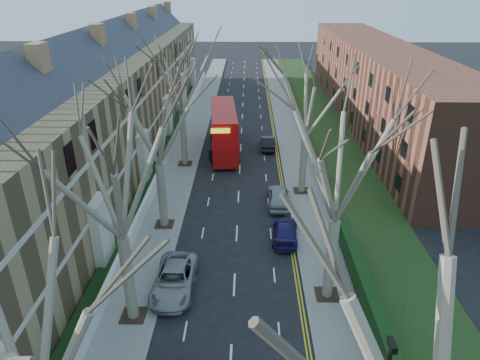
{
  "coord_description": "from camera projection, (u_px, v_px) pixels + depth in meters",
  "views": [
    {
      "loc": [
        0.77,
        -12.65,
        17.75
      ],
      "look_at": [
        0.18,
        18.62,
        2.78
      ],
      "focal_mm": 32.0,
      "sensor_mm": 36.0,
      "label": 1
    }
  ],
  "objects": [
    {
      "name": "pavement_left",
      "position": [
        194.0,
        130.0,
        54.33
      ],
      "size": [
        3.0,
        102.0,
        0.12
      ],
      "primitive_type": "cube",
      "color": "slate",
      "rests_on": "ground"
    },
    {
      "name": "tree_left_dist",
      "position": [
        180.0,
        72.0,
        40.31
      ],
      "size": [
        10.5,
        10.5,
        14.71
      ],
      "color": "#69614B",
      "rests_on": "ground"
    },
    {
      "name": "car_right_far",
      "position": [
        268.0,
        143.0,
        48.29
      ],
      "size": [
        1.49,
        4.24,
        1.4
      ],
      "primitive_type": "imported",
      "rotation": [
        0.0,
        0.0,
        3.15
      ],
      "color": "black",
      "rests_on": "ground"
    },
    {
      "name": "terrace_left",
      "position": [
        111.0,
        104.0,
        44.89
      ],
      "size": [
        9.7,
        78.0,
        13.6
      ],
      "color": "#997D4E",
      "rests_on": "ground"
    },
    {
      "name": "car_right_near",
      "position": [
        285.0,
        231.0,
        31.7
      ],
      "size": [
        2.18,
        4.61,
        1.3
      ],
      "primitive_type": "imported",
      "rotation": [
        0.0,
        0.0,
        3.06
      ],
      "color": "#1F1753",
      "rests_on": "ground"
    },
    {
      "name": "pavement_right",
      "position": [
        289.0,
        130.0,
        54.13
      ],
      "size": [
        3.0,
        102.0,
        0.12
      ],
      "primitive_type": "cube",
      "color": "slate",
      "rests_on": "ground"
    },
    {
      "name": "tree_left_near",
      "position": [
        10.0,
        332.0,
        11.72
      ],
      "size": [
        9.8,
        9.8,
        13.73
      ],
      "color": "#69614B",
      "rests_on": "ground"
    },
    {
      "name": "double_decker_bus",
      "position": [
        224.0,
        131.0,
        46.83
      ],
      "size": [
        3.61,
        11.68,
        4.79
      ],
      "rotation": [
        0.0,
        0.0,
        3.23
      ],
      "color": "#B40C0C",
      "rests_on": "ground"
    },
    {
      "name": "car_right_mid",
      "position": [
        278.0,
        197.0,
        36.36
      ],
      "size": [
        1.93,
        4.61,
        1.56
      ],
      "primitive_type": "imported",
      "rotation": [
        0.0,
        0.0,
        3.12
      ],
      "color": "gray",
      "rests_on": "ground"
    },
    {
      "name": "car_left_far",
      "position": [
        174.0,
        279.0,
        26.48
      ],
      "size": [
        2.57,
        5.41,
        1.49
      ],
      "primitive_type": "imported",
      "rotation": [
        0.0,
        0.0,
        -0.02
      ],
      "color": "gray",
      "rests_on": "ground"
    },
    {
      "name": "tree_right_mid",
      "position": [
        343.0,
        151.0,
        22.08
      ],
      "size": [
        10.5,
        10.5,
        14.71
      ],
      "color": "#69614B",
      "rests_on": "ground"
    },
    {
      "name": "flats_right",
      "position": [
        377.0,
        85.0,
        55.41
      ],
      "size": [
        13.97,
        54.0,
        10.0
      ],
      "color": "brown",
      "rests_on": "ground"
    },
    {
      "name": "tree_left_mid",
      "position": [
        112.0,
        165.0,
        20.47
      ],
      "size": [
        10.5,
        10.5,
        14.71
      ],
      "color": "#69614B",
      "rests_on": "ground"
    },
    {
      "name": "grass_verge_right",
      "position": [
        325.0,
        130.0,
        54.01
      ],
      "size": [
        6.0,
        102.0,
        0.06
      ],
      "color": "black",
      "rests_on": "ground"
    },
    {
      "name": "tree_right_far",
      "position": [
        308.0,
        91.0,
        34.84
      ],
      "size": [
        10.15,
        10.15,
        14.22
      ],
      "color": "#69614B",
      "rests_on": "ground"
    },
    {
      "name": "tree_left_far",
      "position": [
        155.0,
        112.0,
        29.62
      ],
      "size": [
        10.15,
        10.15,
        14.22
      ],
      "color": "#69614B",
      "rests_on": "ground"
    },
    {
      "name": "front_wall_left",
      "position": [
        171.0,
        148.0,
        46.9
      ],
      "size": [
        0.3,
        78.0,
        1.0
      ],
      "color": "white",
      "rests_on": "ground"
    }
  ]
}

